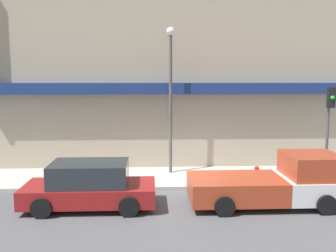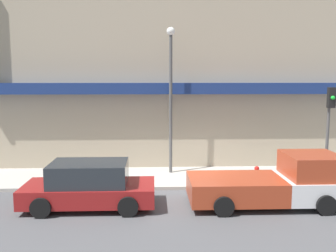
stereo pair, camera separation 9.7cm
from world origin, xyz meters
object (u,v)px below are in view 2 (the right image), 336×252
(parked_car, at_px, (89,186))
(traffic_light, at_px, (329,118))
(pickup_truck, at_px, (277,183))
(street_lamp, at_px, (171,85))
(fire_hydrant, at_px, (257,174))

(parked_car, relative_size, traffic_light, 1.14)
(pickup_truck, relative_size, street_lamp, 0.83)
(pickup_truck, distance_m, traffic_light, 4.05)
(pickup_truck, height_order, street_lamp, street_lamp)
(street_lamp, relative_size, traffic_light, 1.66)
(pickup_truck, xyz_separation_m, traffic_light, (2.77, 2.19, 1.99))
(pickup_truck, distance_m, parked_car, 6.32)
(pickup_truck, bearing_deg, street_lamp, 130.24)
(pickup_truck, height_order, parked_car, pickup_truck)
(traffic_light, bearing_deg, parked_car, -166.43)
(fire_hydrant, height_order, traffic_light, traffic_light)
(parked_car, distance_m, street_lamp, 5.95)
(fire_hydrant, distance_m, street_lamp, 5.20)
(street_lamp, distance_m, traffic_light, 6.57)
(pickup_truck, xyz_separation_m, parked_car, (-6.32, 0.00, -0.02))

